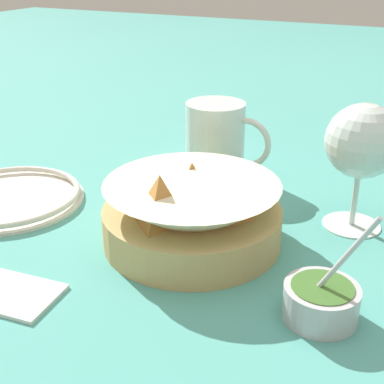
% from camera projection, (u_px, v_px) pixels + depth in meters
% --- Properties ---
extents(ground_plane, '(4.00, 4.00, 0.00)m').
position_uv_depth(ground_plane, '(194.00, 230.00, 0.66)').
color(ground_plane, teal).
extents(food_basket, '(0.21, 0.21, 0.10)m').
position_uv_depth(food_basket, '(191.00, 215.00, 0.62)').
color(food_basket, tan).
rests_on(food_basket, ground_plane).
extents(sauce_cup, '(0.08, 0.07, 0.12)m').
position_uv_depth(sauce_cup, '(321.00, 300.00, 0.49)').
color(sauce_cup, '#B7B7BC').
rests_on(sauce_cup, ground_plane).
extents(wine_glass, '(0.09, 0.09, 0.16)m').
position_uv_depth(wine_glass, '(362.00, 145.00, 0.62)').
color(wine_glass, silver).
rests_on(wine_glass, ground_plane).
extents(beer_mug, '(0.13, 0.09, 0.11)m').
position_uv_depth(beer_mug, '(216.00, 142.00, 0.80)').
color(beer_mug, silver).
rests_on(beer_mug, ground_plane).
extents(side_plate, '(0.20, 0.20, 0.01)m').
position_uv_depth(side_plate, '(9.00, 197.00, 0.73)').
color(side_plate, silver).
rests_on(side_plate, ground_plane).
extents(napkin, '(0.11, 0.07, 0.01)m').
position_uv_depth(napkin, '(6.00, 291.00, 0.53)').
color(napkin, white).
rests_on(napkin, ground_plane).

